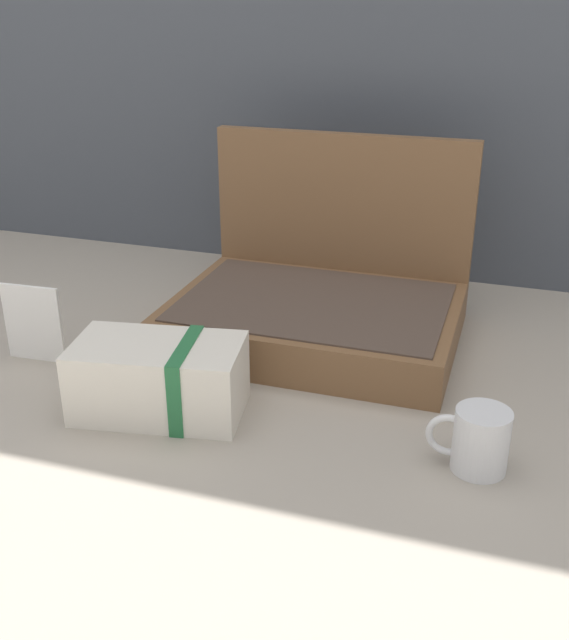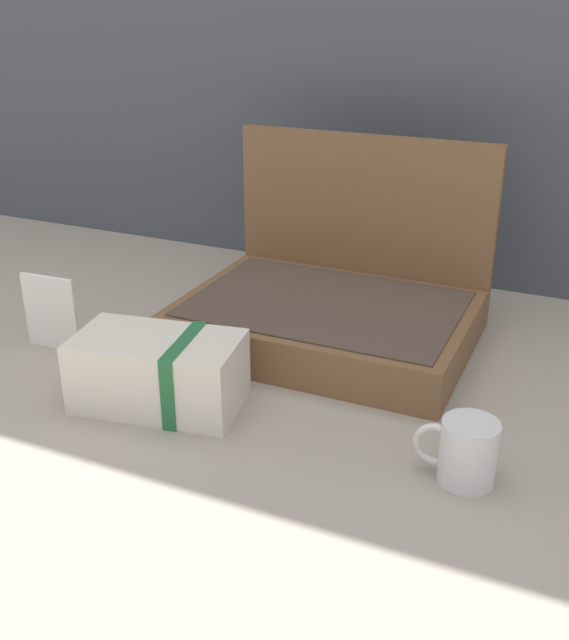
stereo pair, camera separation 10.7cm
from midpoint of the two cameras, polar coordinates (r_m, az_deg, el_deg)
The scene contains 5 objects.
ground_plane at distance 1.14m, azimuth 3.58°, elevation -5.48°, with size 6.00×6.00×0.00m, color #9E9384.
open_suitcase at distance 1.29m, azimuth 6.22°, elevation 1.53°, with size 0.48×0.36×0.32m.
cream_toiletry_bag at distance 1.08m, azimuth -6.66°, elevation -4.02°, with size 0.26×0.17×0.11m.
coffee_mug at distance 0.96m, azimuth 16.84°, elevation -9.68°, with size 0.10×0.07×0.08m.
info_card_left at distance 1.28m, azimuth -15.17°, elevation 0.50°, with size 0.10×0.01×0.13m, color white.
Camera 2 is at (0.39, -0.91, 0.56)m, focal length 41.96 mm.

